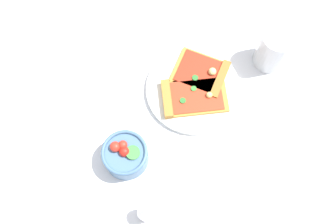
{
  "coord_description": "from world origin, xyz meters",
  "views": [
    {
      "loc": [
        -0.26,
        -0.3,
        0.87
      ],
      "look_at": [
        -0.1,
        -0.04,
        0.03
      ],
      "focal_mm": 41.31,
      "sensor_mm": 36.0,
      "label": 1
    }
  ],
  "objects_px": {
    "paper_napkin": "(99,73)",
    "pizza_slice_near": "(190,97)",
    "pizza_slice_far": "(204,74)",
    "salad_bowl": "(125,155)",
    "pepper_shaker": "(145,213)",
    "plate": "(193,90)",
    "soda_glass": "(273,49)"
  },
  "relations": [
    {
      "from": "pizza_slice_near",
      "to": "salad_bowl",
      "type": "height_order",
      "value": "salad_bowl"
    },
    {
      "from": "soda_glass",
      "to": "pepper_shaker",
      "type": "height_order",
      "value": "soda_glass"
    },
    {
      "from": "pizza_slice_far",
      "to": "salad_bowl",
      "type": "bearing_deg",
      "value": -163.1
    },
    {
      "from": "plate",
      "to": "soda_glass",
      "type": "bearing_deg",
      "value": -7.54
    },
    {
      "from": "soda_glass",
      "to": "pizza_slice_near",
      "type": "bearing_deg",
      "value": 177.25
    },
    {
      "from": "pepper_shaker",
      "to": "soda_glass",
      "type": "bearing_deg",
      "value": 20.3
    },
    {
      "from": "pepper_shaker",
      "to": "paper_napkin",
      "type": "bearing_deg",
      "value": 78.43
    },
    {
      "from": "pepper_shaker",
      "to": "pizza_slice_near",
      "type": "bearing_deg",
      "value": 38.46
    },
    {
      "from": "pizza_slice_near",
      "to": "pepper_shaker",
      "type": "xyz_separation_m",
      "value": [
        -0.22,
        -0.18,
        0.01
      ]
    },
    {
      "from": "plate",
      "to": "paper_napkin",
      "type": "relative_size",
      "value": 1.53
    },
    {
      "from": "pizza_slice_near",
      "to": "paper_napkin",
      "type": "xyz_separation_m",
      "value": [
        -0.15,
        0.18,
        -0.02
      ]
    },
    {
      "from": "pizza_slice_far",
      "to": "pepper_shaker",
      "type": "bearing_deg",
      "value": -143.66
    },
    {
      "from": "pizza_slice_far",
      "to": "pizza_slice_near",
      "type": "bearing_deg",
      "value": -152.17
    },
    {
      "from": "pizza_slice_near",
      "to": "pepper_shaker",
      "type": "height_order",
      "value": "pepper_shaker"
    },
    {
      "from": "salad_bowl",
      "to": "pepper_shaker",
      "type": "distance_m",
      "value": 0.13
    },
    {
      "from": "plate",
      "to": "pizza_slice_far",
      "type": "relative_size",
      "value": 1.44
    },
    {
      "from": "plate",
      "to": "pizza_slice_far",
      "type": "bearing_deg",
      "value": 22.12
    },
    {
      "from": "plate",
      "to": "pepper_shaker",
      "type": "bearing_deg",
      "value": -141.63
    },
    {
      "from": "pizza_slice_far",
      "to": "salad_bowl",
      "type": "relative_size",
      "value": 1.57
    },
    {
      "from": "salad_bowl",
      "to": "pizza_slice_near",
      "type": "bearing_deg",
      "value": 13.09
    },
    {
      "from": "salad_bowl",
      "to": "soda_glass",
      "type": "bearing_deg",
      "value": 4.73
    },
    {
      "from": "paper_napkin",
      "to": "pizza_slice_near",
      "type": "bearing_deg",
      "value": -49.63
    },
    {
      "from": "plate",
      "to": "salad_bowl",
      "type": "distance_m",
      "value": 0.23
    },
    {
      "from": "pizza_slice_near",
      "to": "paper_napkin",
      "type": "height_order",
      "value": "pizza_slice_near"
    },
    {
      "from": "plate",
      "to": "pepper_shaker",
      "type": "distance_m",
      "value": 0.32
    },
    {
      "from": "paper_napkin",
      "to": "pepper_shaker",
      "type": "bearing_deg",
      "value": -101.57
    },
    {
      "from": "soda_glass",
      "to": "paper_napkin",
      "type": "height_order",
      "value": "soda_glass"
    },
    {
      "from": "pizza_slice_near",
      "to": "salad_bowl",
      "type": "distance_m",
      "value": 0.21
    },
    {
      "from": "pizza_slice_near",
      "to": "salad_bowl",
      "type": "relative_size",
      "value": 1.75
    },
    {
      "from": "pizza_slice_far",
      "to": "plate",
      "type": "bearing_deg",
      "value": -157.88
    },
    {
      "from": "pepper_shaker",
      "to": "plate",
      "type": "bearing_deg",
      "value": 38.37
    },
    {
      "from": "plate",
      "to": "soda_glass",
      "type": "xyz_separation_m",
      "value": [
        0.21,
        -0.03,
        0.05
      ]
    }
  ]
}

